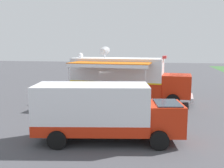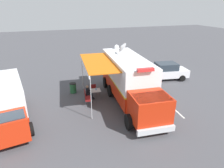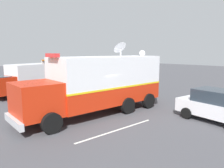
% 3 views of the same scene
% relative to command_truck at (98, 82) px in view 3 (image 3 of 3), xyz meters
% --- Properties ---
extents(ground_plane, '(100.00, 100.00, 0.00)m').
position_rel_command_truck_xyz_m(ground_plane, '(-0.10, -0.74, -1.94)').
color(ground_plane, '#47474C').
extents(lot_stripe, '(0.52, 4.79, 0.01)m').
position_rel_command_truck_xyz_m(lot_stripe, '(-2.86, 1.36, -1.94)').
color(lot_stripe, silver).
rests_on(lot_stripe, ground).
extents(command_truck, '(5.33, 9.66, 4.53)m').
position_rel_command_truck_xyz_m(command_truck, '(0.00, 0.00, 0.00)').
color(command_truck, red).
rests_on(command_truck, ground).
extents(folding_table, '(0.86, 0.86, 0.73)m').
position_rel_command_truck_xyz_m(folding_table, '(2.39, -1.41, -1.27)').
color(folding_table, silver).
rests_on(folding_table, ground).
extents(water_bottle, '(0.07, 0.07, 0.22)m').
position_rel_command_truck_xyz_m(water_bottle, '(2.35, -1.42, -1.11)').
color(water_bottle, '#4C99D8').
rests_on(water_bottle, folding_table).
extents(folding_chair_at_table, '(0.52, 0.52, 0.87)m').
position_rel_command_truck_xyz_m(folding_chair_at_table, '(3.19, -1.37, -1.43)').
color(folding_chair_at_table, maroon).
rests_on(folding_chair_at_table, ground).
extents(folding_chair_beside_table, '(0.52, 0.52, 0.87)m').
position_rel_command_truck_xyz_m(folding_chair_beside_table, '(2.37, -2.25, -1.43)').
color(folding_chair_beside_table, maroon).
rests_on(folding_chair_beside_table, ground).
extents(folding_chair_spare_by_truck, '(0.56, 0.56, 0.87)m').
position_rel_command_truck_xyz_m(folding_chair_spare_by_truck, '(3.27, -0.27, -1.43)').
color(folding_chair_spare_by_truck, maroon).
rests_on(folding_chair_spare_by_truck, ground).
extents(seated_responder, '(0.69, 0.58, 1.25)m').
position_rel_command_truck_xyz_m(seated_responder, '(3.00, -1.35, -1.29)').
color(seated_responder, black).
rests_on(seated_responder, ground).
extents(trash_bin, '(0.57, 0.57, 0.91)m').
position_rel_command_truck_xyz_m(trash_bin, '(4.04, -3.12, -1.49)').
color(trash_bin, '#235B33').
rests_on(trash_bin, ground).
extents(traffic_cone, '(0.36, 0.36, 0.58)m').
position_rel_command_truck_xyz_m(traffic_cone, '(-0.36, -5.34, -1.66)').
color(traffic_cone, black).
rests_on(traffic_cone, ground).
extents(support_truck, '(3.21, 7.05, 2.70)m').
position_rel_command_truck_xyz_m(support_truck, '(8.81, 0.05, -0.56)').
color(support_truck, white).
rests_on(support_truck, ground).
extents(car_behind_truck, '(4.43, 2.50, 1.76)m').
position_rel_command_truck_xyz_m(car_behind_truck, '(-5.83, -3.45, -1.06)').
color(car_behind_truck, silver).
rests_on(car_behind_truck, ground).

